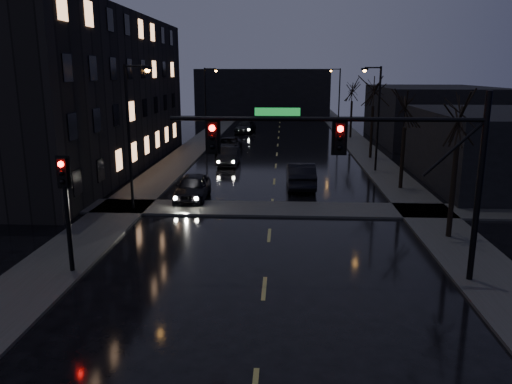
# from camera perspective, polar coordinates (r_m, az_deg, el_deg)

# --- Properties ---
(sidewalk_left) EXTENTS (3.00, 140.00, 0.12)m
(sidewalk_left) POSITION_cam_1_polar(r_m,az_deg,el_deg) (45.26, -8.51, 3.85)
(sidewalk_left) COLOR #2D2D2B
(sidewalk_left) RESTS_ON ground
(sidewalk_right) EXTENTS (3.00, 140.00, 0.12)m
(sidewalk_right) POSITION_cam_1_polar(r_m,az_deg,el_deg) (45.02, 13.24, 3.58)
(sidewalk_right) COLOR #2D2D2B
(sidewalk_right) RESTS_ON ground
(sidewalk_cross) EXTENTS (40.00, 3.00, 0.12)m
(sidewalk_cross) POSITION_cam_1_polar(r_m,az_deg,el_deg) (28.22, 1.80, -1.94)
(sidewalk_cross) COLOR #2D2D2B
(sidewalk_cross) RESTS_ON ground
(apartment_block) EXTENTS (12.00, 30.00, 12.00)m
(apartment_block) POSITION_cam_1_polar(r_m,az_deg,el_deg) (42.33, -21.05, 10.54)
(apartment_block) COLOR black
(apartment_block) RESTS_ON ground
(commercial_right_near) EXTENTS (10.00, 14.00, 5.00)m
(commercial_right_near) POSITION_cam_1_polar(r_m,az_deg,el_deg) (38.07, 26.24, 4.48)
(commercial_right_near) COLOR black
(commercial_right_near) RESTS_ON ground
(commercial_right_far) EXTENTS (12.00, 18.00, 6.00)m
(commercial_right_far) POSITION_cam_1_polar(r_m,az_deg,el_deg) (59.17, 19.46, 8.38)
(commercial_right_far) COLOR black
(commercial_right_far) RESTS_ON ground
(far_block) EXTENTS (22.00, 10.00, 8.00)m
(far_block) POSITION_cam_1_polar(r_m,az_deg,el_deg) (86.83, 0.82, 11.23)
(far_block) COLOR black
(far_block) RESTS_ON ground
(signal_mast) EXTENTS (11.11, 0.41, 7.00)m
(signal_mast) POSITION_cam_1_polar(r_m,az_deg,el_deg) (18.17, 13.39, 4.51)
(signal_mast) COLOR black
(signal_mast) RESTS_ON ground
(signal_pole_left) EXTENTS (0.35, 0.41, 4.53)m
(signal_pole_left) POSITION_cam_1_polar(r_m,az_deg,el_deg) (19.99, -20.91, -0.65)
(signal_pole_left) COLOR black
(signal_pole_left) RESTS_ON ground
(tree_near) EXTENTS (3.52, 3.52, 8.08)m
(tree_near) POSITION_cam_1_polar(r_m,az_deg,el_deg) (24.01, 22.37, 9.25)
(tree_near) COLOR black
(tree_near) RESTS_ON ground
(tree_mid_a) EXTENTS (3.30, 3.30, 7.58)m
(tree_mid_a) POSITION_cam_1_polar(r_m,az_deg,el_deg) (33.63, 16.81, 9.98)
(tree_mid_a) COLOR black
(tree_mid_a) RESTS_ON ground
(tree_mid_b) EXTENTS (3.74, 3.74, 8.59)m
(tree_mid_b) POSITION_cam_1_polar(r_m,az_deg,el_deg) (45.35, 13.36, 11.98)
(tree_mid_b) COLOR black
(tree_mid_b) RESTS_ON ground
(tree_far) EXTENTS (3.43, 3.43, 7.88)m
(tree_far) POSITION_cam_1_polar(r_m,az_deg,el_deg) (59.21, 10.98, 11.87)
(tree_far) COLOR black
(tree_far) RESTS_ON ground
(streetlight_l_near) EXTENTS (1.53, 0.28, 8.00)m
(streetlight_l_near) POSITION_cam_1_polar(r_m,az_deg,el_deg) (28.06, -13.96, 7.39)
(streetlight_l_near) COLOR black
(streetlight_l_near) RESTS_ON ground
(streetlight_l_far) EXTENTS (1.53, 0.28, 8.00)m
(streetlight_l_far) POSITION_cam_1_polar(r_m,az_deg,el_deg) (54.37, -5.59, 10.56)
(streetlight_l_far) COLOR black
(streetlight_l_far) RESTS_ON ground
(streetlight_r_mid) EXTENTS (1.53, 0.28, 8.00)m
(streetlight_r_mid) POSITION_cam_1_polar(r_m,az_deg,el_deg) (39.40, 13.52, 9.10)
(streetlight_r_mid) COLOR black
(streetlight_r_mid) RESTS_ON ground
(streetlight_r_far) EXTENTS (1.53, 0.28, 8.00)m
(streetlight_r_far) POSITION_cam_1_polar(r_m,az_deg,el_deg) (67.09, 9.32, 11.02)
(streetlight_r_far) COLOR black
(streetlight_r_far) RESTS_ON ground
(oncoming_car_a) EXTENTS (1.84, 4.57, 1.56)m
(oncoming_car_a) POSITION_cam_1_polar(r_m,az_deg,el_deg) (30.51, -7.27, 0.54)
(oncoming_car_a) COLOR black
(oncoming_car_a) RESTS_ON ground
(oncoming_car_b) EXTENTS (1.64, 4.52, 1.48)m
(oncoming_car_b) POSITION_cam_1_polar(r_m,az_deg,el_deg) (41.79, -3.13, 4.12)
(oncoming_car_b) COLOR black
(oncoming_car_b) RESTS_ON ground
(oncoming_car_c) EXTENTS (2.42, 5.11, 1.41)m
(oncoming_car_c) POSITION_cam_1_polar(r_m,az_deg,el_deg) (48.56, -3.16, 5.41)
(oncoming_car_c) COLOR black
(oncoming_car_c) RESTS_ON ground
(oncoming_car_d) EXTENTS (2.74, 5.39, 1.50)m
(oncoming_car_d) POSITION_cam_1_polar(r_m,az_deg,el_deg) (63.94, -1.24, 7.45)
(oncoming_car_d) COLOR black
(oncoming_car_d) RESTS_ON ground
(lead_car) EXTENTS (1.94, 5.23, 1.71)m
(lead_car) POSITION_cam_1_polar(r_m,az_deg,el_deg) (33.65, 5.12, 1.95)
(lead_car) COLOR black
(lead_car) RESTS_ON ground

